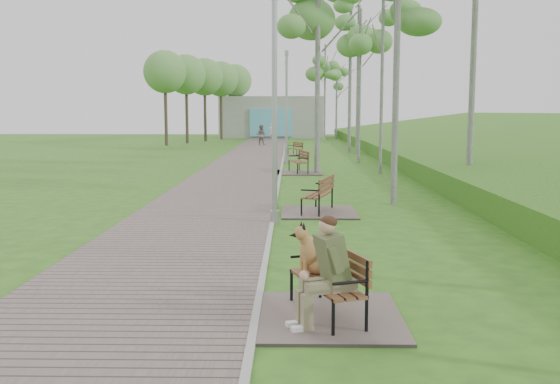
% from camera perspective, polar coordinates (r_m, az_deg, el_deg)
% --- Properties ---
extents(ground, '(120.00, 120.00, 0.00)m').
position_cam_1_polar(ground, '(11.34, -1.21, -5.67)').
color(ground, '#2D591D').
rests_on(ground, ground).
extents(walkway, '(3.50, 67.00, 0.04)m').
position_cam_1_polar(walkway, '(32.71, -2.81, 2.91)').
color(walkway, '#675753').
rests_on(walkway, ground).
extents(kerb, '(0.10, 67.00, 0.05)m').
position_cam_1_polar(kerb, '(32.64, 0.26, 2.92)').
color(kerb, '#999993').
rests_on(kerb, ground).
extents(embankment, '(14.00, 70.00, 1.60)m').
position_cam_1_polar(embankment, '(33.22, 21.42, 2.45)').
color(embankment, '#4C8B23').
rests_on(embankment, ground).
extents(building_north, '(10.00, 5.20, 4.00)m').
position_cam_1_polar(building_north, '(62.04, -0.77, 6.85)').
color(building_north, '#9E9E99').
rests_on(building_north, ground).
extents(bench_main, '(1.79, 1.99, 1.56)m').
position_cam_1_polar(bench_main, '(7.79, 3.90, -8.46)').
color(bench_main, '#675753').
rests_on(bench_main, ground).
extents(bench_second, '(1.88, 2.09, 1.16)m').
position_cam_1_polar(bench_second, '(15.82, 3.45, -1.16)').
color(bench_second, '#675753').
rests_on(bench_second, ground).
extents(bench_third, '(1.90, 2.11, 1.17)m').
position_cam_1_polar(bench_third, '(26.06, 1.69, 2.22)').
color(bench_third, '#675753').
rests_on(bench_third, ground).
extents(bench_far, '(1.56, 1.73, 0.96)m').
position_cam_1_polar(bench_far, '(36.58, 1.40, 3.63)').
color(bench_far, '#675753').
rests_on(bench_far, ground).
extents(lamp_post_near, '(0.20, 0.20, 5.25)m').
position_cam_1_polar(lamp_post_near, '(14.12, -0.50, 6.94)').
color(lamp_post_near, '#9C9FA4').
rests_on(lamp_post_near, ground).
extents(lamp_post_second, '(0.21, 0.21, 5.50)m').
position_cam_1_polar(lamp_post_second, '(30.87, 0.60, 7.40)').
color(lamp_post_second, '#9C9FA4').
rests_on(lamp_post_second, ground).
extents(lamp_post_third, '(0.22, 0.22, 5.67)m').
position_cam_1_polar(lamp_post_third, '(38.77, 0.59, 7.51)').
color(lamp_post_third, '#9C9FA4').
rests_on(lamp_post_third, ground).
extents(pedestrian_near, '(0.60, 0.40, 1.60)m').
position_cam_1_polar(pedestrian_near, '(54.15, -0.74, 5.51)').
color(pedestrian_near, silver).
rests_on(pedestrian_near, ground).
extents(pedestrian_far, '(0.90, 0.78, 1.56)m').
position_cam_1_polar(pedestrian_far, '(47.54, -1.75, 5.23)').
color(pedestrian_far, slate).
rests_on(pedestrian_far, ground).
extents(birch_mid_c, '(2.51, 2.51, 7.81)m').
position_cam_1_polar(birch_mid_c, '(31.56, 7.36, 13.82)').
color(birch_mid_c, silver).
rests_on(birch_mid_c, ground).
extents(birch_far_a, '(2.52, 2.52, 9.16)m').
position_cam_1_polar(birch_far_a, '(38.48, 7.22, 14.23)').
color(birch_far_a, silver).
rests_on(birch_far_a, ground).
extents(birch_far_b, '(2.90, 2.90, 11.08)m').
position_cam_1_polar(birch_far_b, '(40.04, 6.50, 16.15)').
color(birch_far_b, silver).
rests_on(birch_far_b, ground).
extents(birch_distant_a, '(2.35, 2.35, 8.21)m').
position_cam_1_polar(birch_distant_a, '(51.01, 4.15, 11.73)').
color(birch_distant_a, silver).
rests_on(birch_distant_a, ground).
extents(birch_distant_b, '(2.24, 2.24, 7.29)m').
position_cam_1_polar(birch_distant_b, '(59.95, 5.22, 10.38)').
color(birch_distant_b, silver).
rests_on(birch_distant_b, ground).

